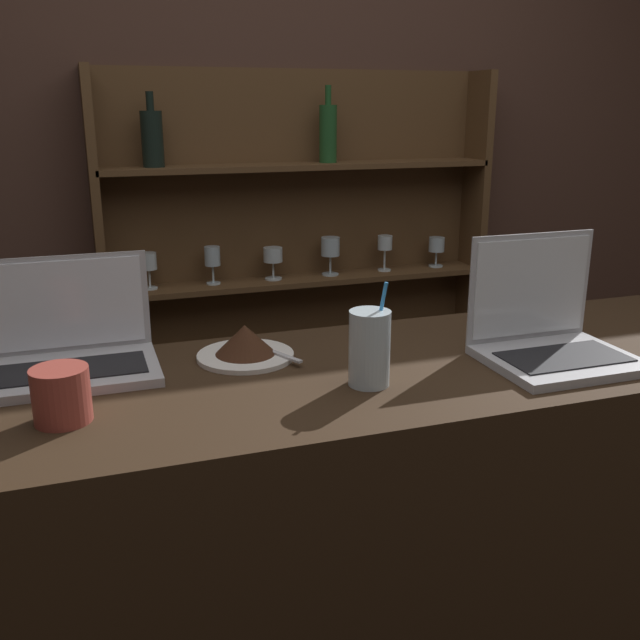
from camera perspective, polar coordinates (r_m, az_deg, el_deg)
The scene contains 8 objects.
bar_counter at distance 1.73m, azimuth 7.23°, elevation -19.90°, with size 2.01×0.57×1.05m.
back_wall at distance 2.70m, azimuth -5.29°, elevation 12.39°, with size 7.00×0.06×2.70m.
back_shelf at distance 2.74m, azimuth -1.81°, elevation 2.45°, with size 1.47×0.18×1.68m.
laptop_near at distance 1.48m, azimuth -19.30°, elevation -2.12°, with size 0.32×0.23×0.22m.
laptop_far at distance 1.54m, azimuth 17.84°, elevation -0.97°, with size 0.29×0.24×0.25m.
cake_plate at distance 1.48m, azimuth -5.99°, elevation -1.95°, with size 0.20×0.20×0.07m.
water_glass at distance 1.32m, azimuth 3.98°, elevation -2.26°, with size 0.08×0.08×0.20m.
coffee_cup at distance 1.25m, azimuth -19.99°, elevation -5.66°, with size 0.09×0.09×0.09m.
Camera 1 is at (-0.64, -0.95, 1.55)m, focal length 40.00 mm.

